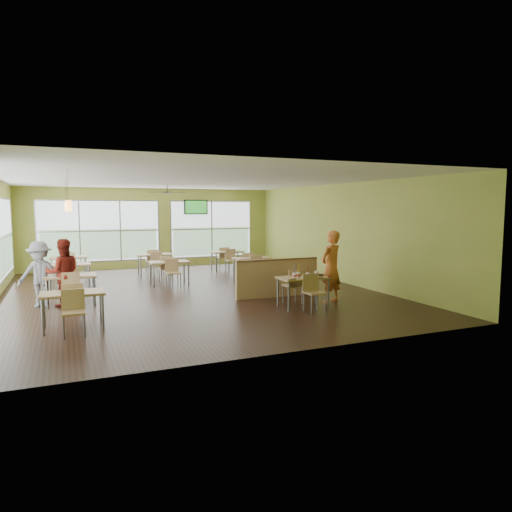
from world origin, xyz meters
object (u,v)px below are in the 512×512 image
at_px(half_wall_divider, 277,278).
at_px(man_plaid, 331,267).
at_px(main_table, 303,282).
at_px(food_basket, 320,274).

xyz_separation_m(half_wall_divider, man_plaid, (0.93, -1.22, 0.40)).
distance_m(main_table, man_plaid, 1.00).
distance_m(man_plaid, food_basket, 0.51).
bearing_deg(half_wall_divider, main_table, -90.00).
distance_m(main_table, half_wall_divider, 1.45).
xyz_separation_m(man_plaid, food_basket, (-0.45, -0.20, -0.14)).
bearing_deg(food_basket, half_wall_divider, 108.58).
xyz_separation_m(main_table, man_plaid, (0.93, 0.23, 0.29)).
xyz_separation_m(main_table, food_basket, (0.48, 0.03, 0.15)).
height_order(main_table, half_wall_divider, half_wall_divider).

